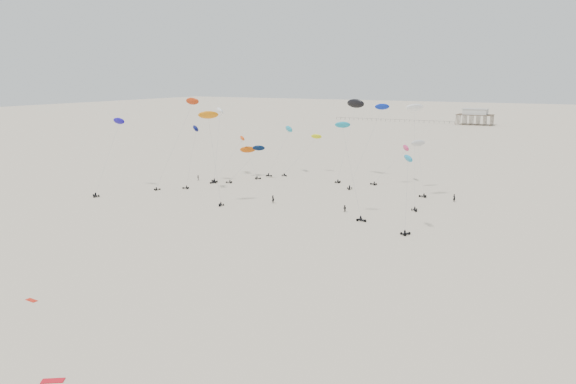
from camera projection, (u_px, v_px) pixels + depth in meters
The scene contains 26 objects.
ground_plane at pixel (429, 156), 210.15m from camera, with size 900.00×900.00×0.00m, color beige.
pavilion_main at pixel (475, 118), 343.42m from camera, with size 21.00×13.00×9.80m.
pier_fence at pixel (393, 120), 368.10m from camera, with size 80.20×0.20×1.50m.
rig_0 at pixel (372, 132), 150.36m from camera, with size 8.19×12.10×23.14m.
rig_1 at pixel (407, 187), 107.59m from camera, with size 4.16×7.28×15.05m.
rig_2 at pixel (251, 157), 162.06m from camera, with size 6.76×12.12×13.20m.
rig_3 at pixel (233, 151), 163.58m from camera, with size 4.30×16.02×16.74m.
rig_4 at pixel (210, 130), 129.66m from camera, with size 7.13×4.80×22.07m.
rig_5 at pixel (187, 114), 154.42m from camera, with size 4.85×16.35×25.77m.
rig_6 at pixel (415, 124), 133.86m from camera, with size 8.52×17.69×25.42m.
rig_7 at pixel (307, 147), 173.09m from camera, with size 7.90×13.25×16.06m.
rig_8 at pixel (398, 156), 158.57m from camera, with size 8.76×12.93×14.06m.
rig_9 at pixel (419, 156), 147.27m from camera, with size 8.11×14.60×16.68m.
rig_10 at pixel (352, 171), 117.98m from camera, with size 9.23×5.94×20.39m.
rig_11 at pixel (194, 139), 147.15m from camera, with size 6.32×4.75×17.34m.
rig_12 at pixel (219, 123), 165.66m from camera, with size 8.88×14.55×21.74m.
rig_13 at pixel (286, 136), 172.40m from camera, with size 5.38×12.03×15.68m.
rig_14 at pixel (354, 111), 165.35m from camera, with size 6.64×16.55×24.54m.
rig_15 at pixel (249, 154), 166.99m from camera, with size 8.64×6.10×9.73m.
rig_16 at pixel (112, 143), 146.94m from camera, with size 7.22×15.51×21.39m.
spectator_0 at pixel (273, 203), 133.59m from camera, with size 0.82×0.57×2.26m, color black.
spectator_1 at pixel (345, 212), 124.82m from camera, with size 0.91×0.53×1.87m, color black.
spectator_2 at pixel (198, 180), 162.61m from camera, with size 1.11×0.60×1.88m, color black.
spectator_3 at pixel (454, 202), 134.87m from camera, with size 0.82×0.56×2.25m, color black.
grounded_kite_a at pixel (53, 381), 55.86m from camera, with size 2.20×0.90×0.08m, color red.
grounded_kite_b at pixel (32, 300), 75.86m from camera, with size 1.80×0.70×0.07m, color red.
Camera 1 is at (51.66, -8.72, 29.88)m, focal length 35.00 mm.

